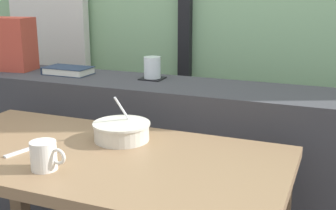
{
  "coord_description": "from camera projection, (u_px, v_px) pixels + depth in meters",
  "views": [
    {
      "loc": [
        0.81,
        -1.16,
        1.22
      ],
      "look_at": [
        0.13,
        0.5,
        0.75
      ],
      "focal_mm": 46.69,
      "sensor_mm": 36.0,
      "label": 1
    }
  ],
  "objects": [
    {
      "name": "juice_glass",
      "position": [
        152.0,
        68.0,
        1.96
      ],
      "size": [
        0.08,
        0.08,
        0.1
      ],
      "color": "white",
      "rests_on": "coaster_square"
    },
    {
      "name": "breakfast_table",
      "position": [
        96.0,
        186.0,
        1.43
      ],
      "size": [
        1.22,
        0.61,
        0.72
      ],
      "color": "brown",
      "rests_on": "ground"
    },
    {
      "name": "fork_utensil",
      "position": [
        28.0,
        149.0,
        1.41
      ],
      "size": [
        0.06,
        0.17,
        0.01
      ],
      "primitive_type": "cube",
      "rotation": [
        0.0,
        0.0,
        -0.27
      ],
      "color": "silver",
      "rests_on": "breakfast_table"
    },
    {
      "name": "throw_pillow",
      "position": [
        2.0,
        44.0,
        2.18
      ],
      "size": [
        0.33,
        0.18,
        0.26
      ],
      "primitive_type": "cube",
      "rotation": [
        0.0,
        0.0,
        0.12
      ],
      "color": "#B74233",
      "rests_on": "dark_console_ledge"
    },
    {
      "name": "dark_console_ledge",
      "position": [
        147.0,
        168.0,
        2.03
      ],
      "size": [
        2.8,
        0.36,
        0.83
      ],
      "primitive_type": "cube",
      "color": "#38383D",
      "rests_on": "ground"
    },
    {
      "name": "closed_book",
      "position": [
        68.0,
        70.0,
        2.09
      ],
      "size": [
        0.22,
        0.14,
        0.03
      ],
      "color": "#1E2D47",
      "rests_on": "dark_console_ledge"
    },
    {
      "name": "ceramic_mug",
      "position": [
        44.0,
        156.0,
        1.25
      ],
      "size": [
        0.11,
        0.08,
        0.08
      ],
      "color": "silver",
      "rests_on": "breakfast_table"
    },
    {
      "name": "soup_bowl",
      "position": [
        122.0,
        131.0,
        1.5
      ],
      "size": [
        0.2,
        0.2,
        0.16
      ],
      "color": "beige",
      "rests_on": "breakfast_table"
    },
    {
      "name": "coaster_square",
      "position": [
        152.0,
        79.0,
        1.97
      ],
      "size": [
        0.1,
        0.1,
        0.0
      ],
      "primitive_type": "cube",
      "color": "black",
      "rests_on": "dark_console_ledge"
    }
  ]
}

